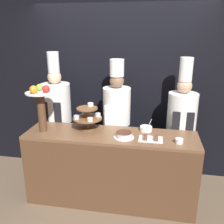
% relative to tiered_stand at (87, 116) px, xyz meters
% --- Properties ---
extents(ground_plane, '(14.00, 14.00, 0.00)m').
position_rel_tiered_stand_xyz_m(ground_plane, '(0.31, -0.37, -1.12)').
color(ground_plane, brown).
extents(wall_back, '(10.00, 0.06, 2.80)m').
position_rel_tiered_stand_xyz_m(wall_back, '(0.31, 0.76, 0.28)').
color(wall_back, black).
rests_on(wall_back, ground_plane).
extents(buffet_counter, '(2.11, 0.56, 0.94)m').
position_rel_tiered_stand_xyz_m(buffet_counter, '(0.31, -0.09, -0.65)').
color(buffet_counter, brown).
rests_on(buffet_counter, ground_plane).
extents(tiered_stand, '(0.37, 0.37, 0.33)m').
position_rel_tiered_stand_xyz_m(tiered_stand, '(0.00, 0.00, 0.00)').
color(tiered_stand, brown).
rests_on(tiered_stand, buffet_counter).
extents(fruit_pedestal, '(0.34, 0.34, 0.60)m').
position_rel_tiered_stand_xyz_m(fruit_pedestal, '(-0.54, -0.15, 0.19)').
color(fruit_pedestal, brown).
rests_on(fruit_pedestal, buffet_counter).
extents(cake_round, '(0.24, 0.24, 0.07)m').
position_rel_tiered_stand_xyz_m(cake_round, '(0.49, -0.17, -0.14)').
color(cake_round, white).
rests_on(cake_round, buffet_counter).
extents(cup_white, '(0.09, 0.09, 0.05)m').
position_rel_tiered_stand_xyz_m(cup_white, '(1.11, -0.22, -0.15)').
color(cup_white, white).
rests_on(cup_white, buffet_counter).
extents(cake_square_tray, '(0.27, 0.19, 0.05)m').
position_rel_tiered_stand_xyz_m(cake_square_tray, '(0.80, -0.17, -0.16)').
color(cake_square_tray, white).
rests_on(cake_square_tray, buffet_counter).
extents(serving_bowl_far, '(0.15, 0.15, 0.16)m').
position_rel_tiered_stand_xyz_m(serving_bowl_far, '(0.73, 0.08, -0.15)').
color(serving_bowl_far, white).
rests_on(serving_bowl_far, buffet_counter).
extents(chef_left, '(0.41, 0.41, 1.87)m').
position_rel_tiered_stand_xyz_m(chef_left, '(-0.56, 0.37, -0.13)').
color(chef_left, '#38332D').
rests_on(chef_left, ground_plane).
extents(chef_center_left, '(0.38, 0.38, 1.79)m').
position_rel_tiered_stand_xyz_m(chef_center_left, '(0.31, 0.37, -0.13)').
color(chef_center_left, '#28282D').
rests_on(chef_center_left, ground_plane).
extents(chef_center_right, '(0.38, 0.38, 1.82)m').
position_rel_tiered_stand_xyz_m(chef_center_right, '(1.18, 0.37, -0.15)').
color(chef_center_right, '#38332D').
rests_on(chef_center_right, ground_plane).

